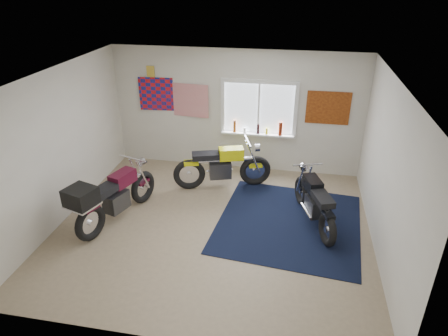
% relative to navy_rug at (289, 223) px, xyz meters
% --- Properties ---
extents(ground, '(5.50, 5.50, 0.00)m').
position_rel_navy_rug_xyz_m(ground, '(-1.33, -0.38, -0.01)').
color(ground, '#9E896B').
rests_on(ground, ground).
extents(room_shell, '(5.50, 5.50, 5.50)m').
position_rel_navy_rug_xyz_m(room_shell, '(-1.33, -0.38, 1.63)').
color(room_shell, white).
rests_on(room_shell, ground).
extents(navy_rug, '(2.74, 2.83, 0.01)m').
position_rel_navy_rug_xyz_m(navy_rug, '(0.00, 0.00, 0.00)').
color(navy_rug, black).
rests_on(navy_rug, ground).
extents(window_assembly, '(1.66, 0.17, 1.26)m').
position_rel_navy_rug_xyz_m(window_assembly, '(-0.83, 2.09, 1.36)').
color(window_assembly, white).
rests_on(window_assembly, room_shell).
extents(oil_bottles, '(1.09, 0.09, 0.30)m').
position_rel_navy_rug_xyz_m(oil_bottles, '(-0.75, 2.02, 1.02)').
color(oil_bottles, '#914015').
rests_on(oil_bottles, window_assembly).
extents(flag_display, '(1.60, 0.10, 1.17)m').
position_rel_navy_rug_xyz_m(flag_display, '(-3.23, 2.10, 2.14)').
color(flag_display, red).
rests_on(flag_display, room_shell).
extents(triumph_poster, '(0.90, 0.03, 0.70)m').
position_rel_navy_rug_xyz_m(triumph_poster, '(0.62, 2.10, 1.54)').
color(triumph_poster, '#A54C14').
rests_on(triumph_poster, room_shell).
extents(yellow_triumph, '(2.00, 0.84, 1.04)m').
position_rel_navy_rug_xyz_m(yellow_triumph, '(-1.45, 1.12, 0.45)').
color(yellow_triumph, black).
rests_on(yellow_triumph, ground).
extents(black_chrome_bike, '(0.81, 1.81, 0.97)m').
position_rel_navy_rug_xyz_m(black_chrome_bike, '(0.42, 0.10, 0.42)').
color(black_chrome_bike, black).
rests_on(black_chrome_bike, navy_rug).
extents(maroon_tourer, '(0.98, 2.02, 1.04)m').
position_rel_navy_rug_xyz_m(maroon_tourer, '(-3.13, -0.58, 0.53)').
color(maroon_tourer, black).
rests_on(maroon_tourer, ground).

